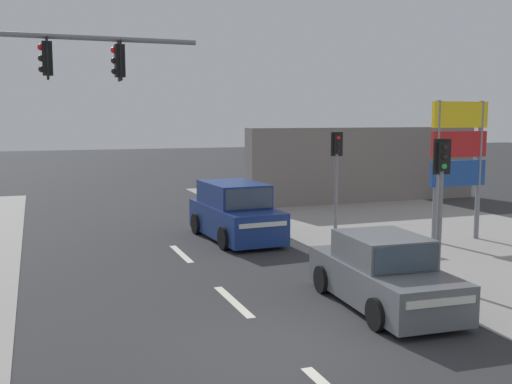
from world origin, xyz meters
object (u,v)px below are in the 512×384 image
Objects in this scene: suv_oncoming_near at (235,213)px; pedestal_signal_far_median at (337,165)px; shopping_plaza_sign at (459,151)px; pedestal_signal_right_kerb at (441,187)px; sedan_crossing_left at (383,274)px; traffic_signal_mast at (9,113)px.

pedestal_signal_far_median is at bearing -3.06° from suv_oncoming_near.
pedestal_signal_far_median is 4.08m from shopping_plaza_sign.
shopping_plaza_sign is (3.96, 4.29, 0.57)m from pedestal_signal_right_kerb.
suv_oncoming_near reaches higher than sedan_crossing_left.
pedestal_signal_right_kerb is at bearing -68.69° from suv_oncoming_near.
suv_oncoming_near is at bearing 111.31° from pedestal_signal_right_kerb.
traffic_signal_mast is 1.69× the size of pedestal_signal_right_kerb.
traffic_signal_mast reaches higher than pedestal_signal_right_kerb.
suv_oncoming_near is (-2.79, 7.14, -1.53)m from pedestal_signal_right_kerb.
traffic_signal_mast is 1.30× the size of shopping_plaza_sign.
suv_oncoming_near is (6.68, 5.67, -3.26)m from traffic_signal_mast.
suv_oncoming_near is at bearing 40.33° from traffic_signal_mast.
pedestal_signal_right_kerb reaches higher than sedan_crossing_left.
sedan_crossing_left is (-6.04, -5.16, -2.28)m from shopping_plaza_sign.
shopping_plaza_sign is at bearing -41.01° from pedestal_signal_far_median.
sedan_crossing_left is at bearing -139.54° from shopping_plaza_sign.
pedestal_signal_right_kerb is at bearing -97.46° from pedestal_signal_far_median.
shopping_plaza_sign is at bearing 11.87° from traffic_signal_mast.
pedestal_signal_right_kerb is 1.00× the size of pedestal_signal_far_median.
sedan_crossing_left is 0.93× the size of suv_oncoming_near.
pedestal_signal_far_median is 0.77× the size of shopping_plaza_sign.
shopping_plaza_sign is 1.06× the size of sedan_crossing_left.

